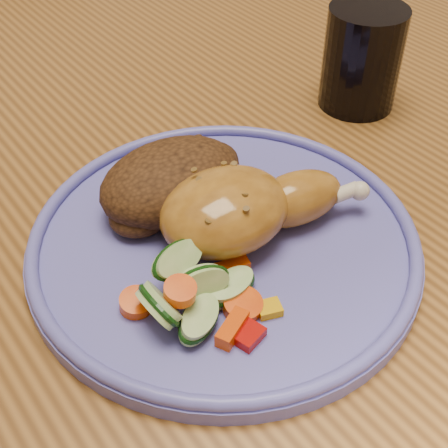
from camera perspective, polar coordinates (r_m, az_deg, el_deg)
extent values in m
cube|color=brown|center=(0.61, 0.24, 7.52)|extent=(0.90, 1.40, 0.04)
cube|color=brown|center=(1.44, -2.78, 12.29)|extent=(0.06, 0.06, 0.71)
cube|color=#4C2D16|center=(1.19, -16.11, 7.55)|extent=(0.42, 0.42, 0.04)
cylinder|color=#4C2D16|center=(1.17, -18.31, -8.85)|extent=(0.04, 0.04, 0.41)
cylinder|color=#4C2D16|center=(1.26, -3.41, -1.57)|extent=(0.04, 0.04, 0.41)
cylinder|color=#4C2D16|center=(1.51, -11.18, 6.11)|extent=(0.04, 0.04, 0.41)
cylinder|color=#5A58B6|center=(0.46, 0.00, -1.92)|extent=(0.29, 0.29, 0.01)
torus|color=#5A58B6|center=(0.45, 0.00, -0.93)|extent=(0.29, 0.29, 0.01)
ellipsoid|color=#B07224|center=(0.44, 0.08, 1.20)|extent=(0.10, 0.08, 0.05)
ellipsoid|color=#B07224|center=(0.46, 6.60, 2.33)|extent=(0.08, 0.05, 0.04)
sphere|color=beige|center=(0.48, 12.32, 2.98)|extent=(0.01, 0.01, 0.01)
ellipsoid|color=#452711|center=(0.48, -4.82, 3.97)|extent=(0.12, 0.08, 0.05)
ellipsoid|color=#452711|center=(0.50, -1.70, 5.44)|extent=(0.06, 0.05, 0.03)
ellipsoid|color=#452711|center=(0.47, -7.67, 0.85)|extent=(0.05, 0.04, 0.02)
cube|color=#A50A05|center=(0.40, 2.22, -10.11)|extent=(0.02, 0.02, 0.01)
cube|color=#E5A507|center=(0.41, 4.14, -7.73)|extent=(0.02, 0.02, 0.01)
cylinder|color=#FB5608|center=(0.41, -8.01, -7.17)|extent=(0.02, 0.02, 0.01)
cube|color=#FB5608|center=(0.40, 0.76, -9.54)|extent=(0.03, 0.02, 0.01)
cylinder|color=#FB5608|center=(0.39, -4.03, -6.13)|extent=(0.02, 0.02, 0.01)
cube|color=#FB5608|center=(0.43, 0.73, -4.05)|extent=(0.03, 0.02, 0.01)
cylinder|color=#FB5608|center=(0.41, 1.72, -7.44)|extent=(0.03, 0.03, 0.01)
cylinder|color=#C5DF91|center=(0.40, -2.17, -5.37)|extent=(0.04, 0.03, 0.04)
cylinder|color=#C5DF91|center=(0.39, -6.01, -7.38)|extent=(0.03, 0.04, 0.04)
cylinder|color=#C5DF91|center=(0.40, -2.33, -8.72)|extent=(0.05, 0.05, 0.02)
cylinder|color=#C5DF91|center=(0.42, 0.64, -5.83)|extent=(0.04, 0.04, 0.01)
cylinder|color=#C5DF91|center=(0.41, -4.33, -3.27)|extent=(0.04, 0.04, 0.03)
cylinder|color=black|center=(0.62, 12.50, 14.57)|extent=(0.07, 0.07, 0.10)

